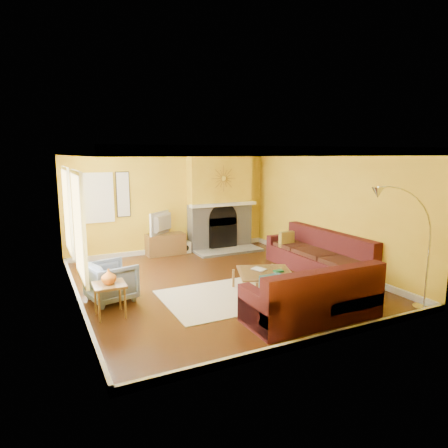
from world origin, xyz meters
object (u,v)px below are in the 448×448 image
side_table (110,300)px  arc_lamp (405,253)px  sectional_sofa (287,264)px  coffee_table (265,281)px  media_console (166,244)px  armchair (111,281)px

side_table → arc_lamp: arc_lamp is taller
sectional_sofa → arc_lamp: arc_lamp is taller
coffee_table → arc_lamp: 2.55m
media_console → arc_lamp: bearing=-68.5°
armchair → arc_lamp: 4.99m
sectional_sofa → armchair: 3.34m
armchair → arc_lamp: arc_lamp is taller
sectional_sofa → armchair: (-3.26, 0.75, -0.10)m
sectional_sofa → coffee_table: size_ratio=3.87×
coffee_table → media_console: bearing=103.1°
coffee_table → side_table: 2.89m
armchair → arc_lamp: size_ratio=0.37×
coffee_table → armchair: bearing=163.6°
coffee_table → media_console: (-0.83, 3.56, 0.08)m
sectional_sofa → armchair: sectional_sofa is taller
coffee_table → sectional_sofa: bearing=6.2°
arc_lamp → coffee_table: bearing=124.4°
coffee_table → side_table: size_ratio=1.82×
coffee_table → arc_lamp: (1.35, -1.98, 0.86)m
side_table → coffee_table: bearing=-1.7°
sectional_sofa → side_table: (-3.42, 0.03, -0.17)m
sectional_sofa → side_table: size_ratio=7.03×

